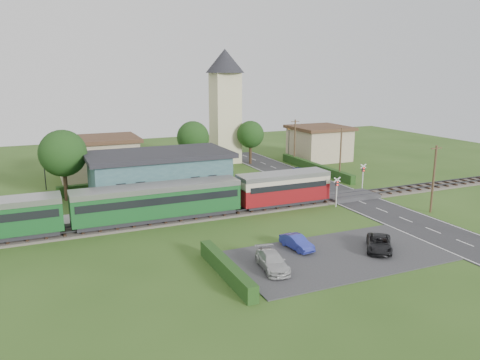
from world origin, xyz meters
name	(u,v)px	position (x,y,z in m)	size (l,w,h in m)	color
ground	(282,213)	(0.00, 0.00, 0.00)	(120.00, 120.00, 0.00)	#2D4C19
railway_track	(273,207)	(0.00, 2.00, 0.11)	(76.00, 3.20, 0.49)	#4C443D
road	(361,202)	(10.00, 0.00, 0.03)	(6.00, 70.00, 0.05)	#28282B
car_park	(338,256)	(-1.50, -12.00, 0.04)	(17.00, 9.00, 0.08)	#333335
crossing_deck	(350,196)	(10.00, 2.00, 0.23)	(6.20, 3.40, 0.45)	#333335
platform	(174,209)	(-10.00, 5.20, 0.23)	(30.00, 3.00, 0.45)	gray
equipment_hut	(94,203)	(-18.00, 5.20, 1.75)	(2.30, 2.30, 2.55)	beige
station_building	(159,175)	(-10.00, 10.99, 2.69)	(16.00, 9.00, 5.30)	#345961
train	(124,204)	(-15.57, 2.00, 2.18)	(43.20, 2.90, 3.40)	#232328
church_tower	(225,98)	(5.00, 28.00, 10.23)	(6.00, 6.00, 17.60)	beige
house_west	(98,157)	(-15.00, 25.00, 2.79)	(10.80, 8.80, 5.50)	tan
house_east	(319,143)	(20.00, 24.00, 2.80)	(8.80, 8.80, 5.50)	tan
hedge_carpark	(227,269)	(-11.00, -12.00, 0.60)	(0.80, 9.00, 1.20)	#193814
hedge_roadside	(315,167)	(14.20, 16.00, 0.60)	(0.80, 18.00, 1.20)	#193814
hedge_station	(151,184)	(-10.00, 15.50, 0.65)	(22.00, 0.80, 1.30)	#193814
tree_a	(63,153)	(-20.00, 14.00, 5.38)	(5.20, 5.20, 8.00)	#332316
tree_b	(193,137)	(-2.00, 23.00, 5.02)	(4.60, 4.60, 7.34)	#332316
tree_c	(250,135)	(8.00, 25.00, 4.65)	(4.20, 4.20, 6.78)	#332316
utility_pole_b	(434,178)	(14.20, -6.00, 3.63)	(1.40, 0.22, 7.00)	#473321
utility_pole_c	(341,153)	(14.20, 10.00, 3.63)	(1.40, 0.22, 7.00)	#473321
utility_pole_d	(295,141)	(14.20, 22.00, 3.63)	(1.40, 0.22, 7.00)	#473321
crossing_signal_near	(337,188)	(6.40, -0.41, 2.14)	(0.84, 0.28, 3.28)	silver
crossing_signal_far	(363,173)	(13.60, 4.39, 2.14)	(0.84, 0.28, 3.28)	silver
streetlamp_west	(44,166)	(-22.00, 20.00, 3.04)	(0.30, 0.30, 5.15)	#3F3F47
streetlamp_east	(289,140)	(16.00, 27.00, 3.04)	(0.30, 0.30, 5.15)	#3F3F47
car_on_road	(299,171)	(10.69, 14.72, 0.63)	(1.37, 3.40, 1.16)	#0D1692
car_park_blue	(297,242)	(-3.81, -9.50, 0.64)	(1.20, 3.43, 1.13)	#29339B
car_park_silver	(272,261)	(-7.50, -12.25, 0.69)	(1.72, 4.23, 1.23)	silver
car_park_dark	(379,243)	(2.16, -12.43, 0.66)	(1.91, 4.14, 1.15)	black
pedestrian_near	(220,195)	(-5.01, 4.67, 1.32)	(0.64, 0.42, 1.74)	gray
pedestrian_far	(128,206)	(-14.82, 4.71, 1.19)	(0.71, 0.56, 1.47)	gray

